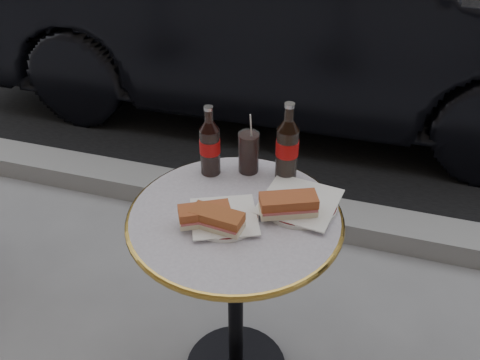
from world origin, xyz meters
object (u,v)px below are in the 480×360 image
(bistro_table, at_px, (236,302))
(parked_car, at_px, (298,5))
(plate_left, at_px, (224,219))
(cola_bottle_right, at_px, (288,141))
(cola_bottle_left, at_px, (210,140))
(cola_glass, at_px, (249,152))
(plate_right, at_px, (299,204))

(bistro_table, bearing_deg, parked_car, 97.00)
(bistro_table, relative_size, plate_left, 3.81)
(cola_bottle_right, bearing_deg, cola_bottle_left, -168.62)
(cola_bottle_left, distance_m, cola_glass, 0.13)
(plate_right, bearing_deg, cola_bottle_right, 118.23)
(cola_bottle_left, bearing_deg, plate_left, -61.69)
(cola_bottle_left, xyz_separation_m, parked_car, (-0.12, 1.94, -0.18))
(bistro_table, height_order, cola_bottle_left, cola_bottle_left)
(bistro_table, relative_size, cola_glass, 5.39)
(cola_bottle_left, bearing_deg, plate_right, -15.90)
(plate_right, distance_m, cola_bottle_left, 0.33)
(plate_right, xyz_separation_m, cola_bottle_left, (-0.30, 0.09, 0.11))
(bistro_table, distance_m, cola_glass, 0.49)
(parked_car, bearing_deg, cola_bottle_right, -170.66)
(cola_glass, distance_m, parked_car, 1.92)
(plate_right, height_order, cola_bottle_left, cola_bottle_left)
(cola_bottle_left, xyz_separation_m, cola_glass, (0.11, 0.04, -0.05))
(plate_right, distance_m, parked_car, 2.07)
(bistro_table, xyz_separation_m, cola_bottle_left, (-0.14, 0.18, 0.48))
(bistro_table, distance_m, parked_car, 2.16)
(bistro_table, xyz_separation_m, cola_glass, (-0.03, 0.23, 0.43))
(cola_bottle_left, bearing_deg, parked_car, 93.65)
(plate_left, xyz_separation_m, cola_glass, (-0.00, 0.26, 0.06))
(bistro_table, xyz_separation_m, cola_bottle_right, (0.09, 0.23, 0.49))
(cola_bottle_right, height_order, parked_car, parked_car)
(plate_left, xyz_separation_m, plate_right, (0.19, 0.13, 0.00))
(bistro_table, xyz_separation_m, plate_right, (0.17, 0.10, 0.37))
(plate_left, distance_m, cola_bottle_left, 0.27)
(bistro_table, relative_size, cola_bottle_left, 3.14)
(cola_bottle_right, bearing_deg, plate_right, -61.77)
(plate_right, bearing_deg, plate_left, -145.90)
(cola_glass, bearing_deg, plate_left, -89.21)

